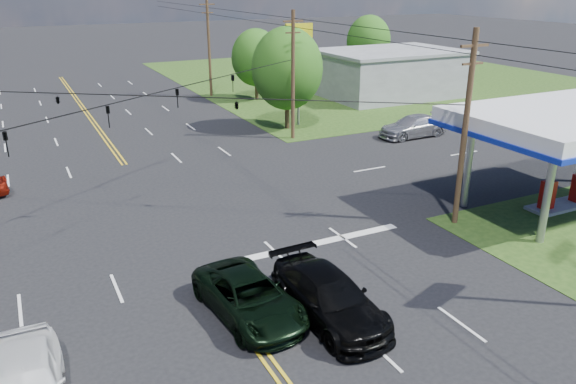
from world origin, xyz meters
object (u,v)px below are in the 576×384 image
gas_canopy (576,122)px  pole_se (465,128)px  retail_ne (390,74)px  pickup_dkgreen (249,297)px  tree_far_r (369,41)px  pole_ne (293,74)px  tree_right_a (287,69)px  pole_right_far (209,46)px  tree_right_b (256,58)px  suv_black (329,297)px  pickup_white (27,384)px

gas_canopy → pole_se: pole_se is taller
retail_ne → pickup_dkgreen: (-29.50, -32.10, -1.44)m
retail_ne → tree_far_r: (4.00, 10.00, 2.34)m
gas_canopy → tree_far_r: size_ratio=1.60×
pole_ne → tree_far_r: size_ratio=1.25×
tree_far_r → pole_se: bearing=-118.3°
gas_canopy → tree_right_a: 22.68m
gas_canopy → pickup_dkgreen: 19.52m
pole_right_far → tree_far_r: (21.00, 2.00, -0.62)m
pole_right_far → tree_right_b: bearing=-48.8°
retail_ne → suv_black: size_ratio=2.41×
pole_right_far → tree_right_a: size_ratio=1.22×
tree_right_b → pole_se: bearing=-96.1°
gas_canopy → pole_ne: size_ratio=1.28×
pickup_dkgreen → suv_black: size_ratio=0.94×
tree_far_r → suv_black: (-31.00, -43.51, -3.70)m
tree_far_r → pickup_dkgreen: size_ratio=1.40×
tree_right_a → tree_far_r: tree_right_a is taller
retail_ne → pickup_dkgreen: 43.62m
retail_ne → tree_far_r: tree_far_r is taller
retail_ne → tree_right_b: (-13.50, 4.00, 2.02)m
pole_se → pole_right_far: size_ratio=0.95×
retail_ne → tree_right_a: bearing=-153.4°
tree_far_r → gas_canopy: bearing=-109.9°
pole_ne → pickup_dkgreen: bearing=-120.6°
tree_far_r → pickup_dkgreen: (-33.50, -42.10, -3.79)m
tree_right_a → tree_right_b: (2.50, 12.00, -0.65)m
pole_right_far → suv_black: (-10.00, -41.51, -4.32)m
gas_canopy → pole_ne: bearing=108.9°
retail_ne → pole_se: (-17.00, -29.00, 2.72)m
tree_right_a → tree_far_r: (20.00, 18.00, -0.33)m
tree_far_r → pickup_white: tree_far_r is taller
gas_canopy → suv_black: gas_canopy is taller
pole_right_far → pickup_dkgreen: pole_right_far is taller
gas_canopy → tree_right_a: bearing=104.0°
gas_canopy → pickup_white: gas_canopy is taller
gas_canopy → pole_se: (-6.50, 1.00, 0.20)m
pole_se → pole_right_far: 37.00m
pole_ne → tree_far_r: bearing=45.0°
pole_right_far → pickup_dkgreen: bearing=-107.3°
pole_se → pole_ne: bearing=90.0°
pole_ne → tree_far_r: 29.70m
tree_far_r → pickup_white: 60.01m
tree_right_b → pickup_dkgreen: (-16.00, -36.10, -3.46)m
pole_se → pole_ne: (0.00, 18.00, 0.00)m
pole_ne → tree_right_a: bearing=71.6°
tree_right_a → pickup_white: size_ratio=1.62×
tree_right_a → suv_black: size_ratio=1.41×
retail_ne → gas_canopy: gas_canopy is taller
pole_se → tree_right_a: bearing=87.3°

